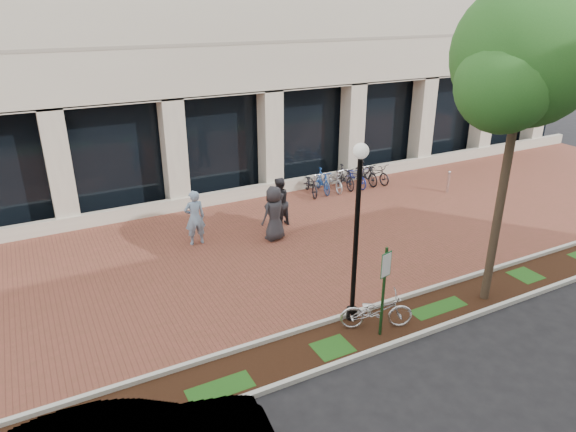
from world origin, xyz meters
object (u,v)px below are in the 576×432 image
parking_sign (385,281)px  pedestrian_right (274,213)px  pedestrian_mid (279,203)px  lamppost (357,226)px  locked_bicycle (376,311)px  bike_rack_cluster (344,178)px  pedestrian_left (195,218)px  bollard (448,182)px  street_tree (524,64)px

parking_sign → pedestrian_right: size_ratio=1.25×
pedestrian_mid → parking_sign: bearing=61.6°
pedestrian_mid → pedestrian_right: pedestrian_right is taller
parking_sign → pedestrian_mid: size_ratio=1.29×
lamppost → locked_bicycle: (0.30, -0.59, -2.08)m
bike_rack_cluster → lamppost: bearing=-115.4°
lamppost → locked_bicycle: 2.19m
locked_bicycle → pedestrian_left: 7.01m
bike_rack_cluster → parking_sign: bearing=-111.8°
pedestrian_left → bollard: 10.90m
street_tree → pedestrian_mid: size_ratio=4.40×
parking_sign → bike_rack_cluster: 10.60m
locked_bicycle → pedestrian_right: pedestrian_right is taller
locked_bicycle → pedestrian_mid: size_ratio=0.99×
locked_bicycle → pedestrian_left: size_ratio=0.96×
pedestrian_right → bike_rack_cluster: size_ratio=0.45×
pedestrian_mid → bike_rack_cluster: (4.32, 2.34, -0.44)m
pedestrian_mid → street_tree: bearing=90.2°
locked_bicycle → pedestrian_left: (-2.37, 6.58, 0.46)m
bike_rack_cluster → pedestrian_mid: bearing=-144.5°
pedestrian_left → bollard: bearing=-178.7°
parking_sign → lamppost: lamppost is taller
pedestrian_right → street_tree: bearing=104.6°
lamppost → street_tree: 5.23m
bike_rack_cluster → street_tree: bearing=-92.4°
lamppost → bike_rack_cluster: size_ratio=1.09×
pedestrian_left → pedestrian_mid: bearing=-177.7°
parking_sign → locked_bicycle: 1.07m
pedestrian_right → bike_rack_cluster: pedestrian_right is taller
pedestrian_mid → pedestrian_left: bearing=-21.8°
street_tree → pedestrian_mid: (-2.80, 6.83, -5.18)m
lamppost → street_tree: (3.78, -0.82, 3.52)m
street_tree → pedestrian_mid: 9.01m
lamppost → pedestrian_mid: lamppost is taller
pedestrian_mid → bollard: (7.84, -0.14, -0.42)m
parking_sign → pedestrian_mid: parking_sign is taller
street_tree → pedestrian_right: 8.57m
parking_sign → street_tree: bearing=-12.3°
lamppost → street_tree: size_ratio=0.57×
lamppost → street_tree: street_tree is taller
bollard → bike_rack_cluster: 4.30m
pedestrian_left → bollard: (10.89, -0.12, -0.45)m
street_tree → pedestrian_right: (-3.42, 5.94, -5.14)m
bollard → locked_bicycle: bearing=-142.8°
street_tree → pedestrian_mid: street_tree is taller
lamppost → pedestrian_right: bearing=86.0°
bike_rack_cluster → locked_bicycle: bearing=-112.2°
parking_sign → street_tree: size_ratio=0.29×
pedestrian_mid → lamppost: bearing=58.6°
lamppost → bollard: bearing=33.6°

